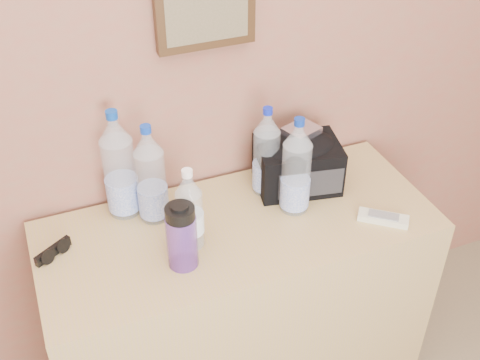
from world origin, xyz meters
The scene contains 12 objects.
picture_frame centered at (0.21, 1.98, 1.40)m, with size 0.30×0.03×0.25m, color #382311, non-canonical shape.
dresser centered at (0.21, 1.72, 0.39)m, with size 1.26×0.52×0.79m, color #9C7646.
pet_large_a centered at (-0.10, 1.92, 0.95)m, with size 0.10×0.10×0.37m.
pet_large_b centered at (-0.02, 1.86, 0.93)m, with size 0.09×0.09×0.34m.
pet_large_c centered at (0.36, 1.85, 0.93)m, with size 0.09×0.09×0.32m.
pet_large_d centered at (0.41, 1.73, 0.93)m, with size 0.09×0.09×0.34m.
pet_small centered at (0.05, 1.69, 0.90)m, with size 0.08×0.08×0.27m.
nalgene_bottle centered at (0.00, 1.62, 0.89)m, with size 0.09×0.09×0.22m.
sunglasses centered at (-0.35, 1.79, 0.80)m, with size 0.12×0.05×0.03m, color black, non-canonical shape.
ac_remote centered at (0.64, 1.56, 0.80)m, with size 0.16×0.05×0.02m, color white.
toiletry_bag centered at (0.47, 1.84, 0.88)m, with size 0.27×0.19×0.18m, color black, non-canonical shape.
foil_packet centered at (0.49, 1.87, 0.98)m, with size 0.11×0.09×0.02m, color silver.
Camera 1 is at (-0.32, 0.39, 2.03)m, focal length 45.00 mm.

